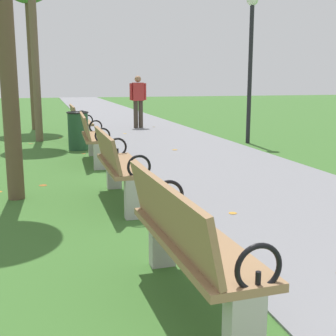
# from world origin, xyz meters

# --- Properties ---
(paved_walkway) EXTENTS (3.11, 44.00, 0.02)m
(paved_walkway) POSITION_xyz_m (1.56, 18.00, 0.01)
(paved_walkway) COLOR slate
(paved_walkway) RESTS_ON ground
(park_bench_2) EXTENTS (0.53, 1.62, 0.90)m
(park_bench_2) POSITION_xyz_m (-0.50, 3.15, 0.49)
(park_bench_2) COLOR #93704C
(park_bench_2) RESTS_ON ground
(park_bench_3) EXTENTS (0.48, 1.60, 0.90)m
(park_bench_3) POSITION_xyz_m (-0.50, 5.97, 0.49)
(park_bench_3) COLOR #93704C
(park_bench_3) RESTS_ON ground
(park_bench_4) EXTENTS (0.53, 1.62, 0.90)m
(park_bench_4) POSITION_xyz_m (-0.50, 8.89, 0.49)
(park_bench_4) COLOR #93704C
(park_bench_4) RESTS_ON ground
(park_bench_5) EXTENTS (0.48, 1.60, 0.90)m
(park_bench_5) POSITION_xyz_m (-0.50, 11.90, 0.49)
(park_bench_5) COLOR #93704C
(park_bench_5) RESTS_ON ground
(pedestrian_walking) EXTENTS (0.53, 0.22, 1.62)m
(pedestrian_walking) POSITION_xyz_m (1.53, 14.50, 0.93)
(pedestrian_walking) COLOR #3D3328
(pedestrian_walking) RESTS_ON paved_walkway
(trash_bin) EXTENTS (0.48, 0.48, 0.84)m
(trash_bin) POSITION_xyz_m (-0.65, 10.52, 0.42)
(trash_bin) COLOR #234C2D
(trash_bin) RESTS_ON ground
(lamp_post) EXTENTS (0.28, 0.28, 3.48)m
(lamp_post) POSITION_xyz_m (3.41, 10.49, 2.31)
(lamp_post) COLOR black
(lamp_post) RESTS_ON ground
(scattered_leaves) EXTENTS (5.00, 15.10, 0.02)m
(scattered_leaves) POSITION_xyz_m (0.27, 7.23, 0.01)
(scattered_leaves) COLOR #BC842D
(scattered_leaves) RESTS_ON ground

